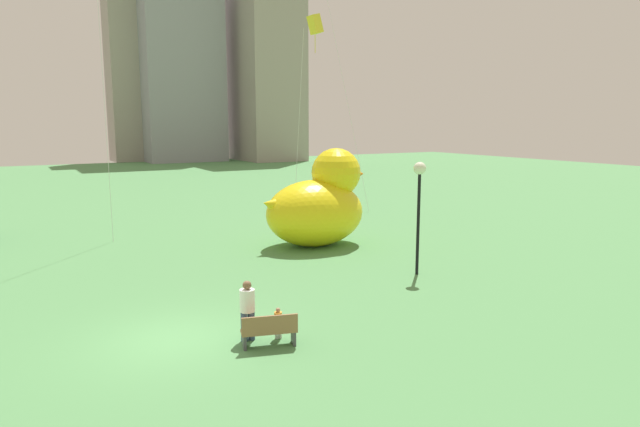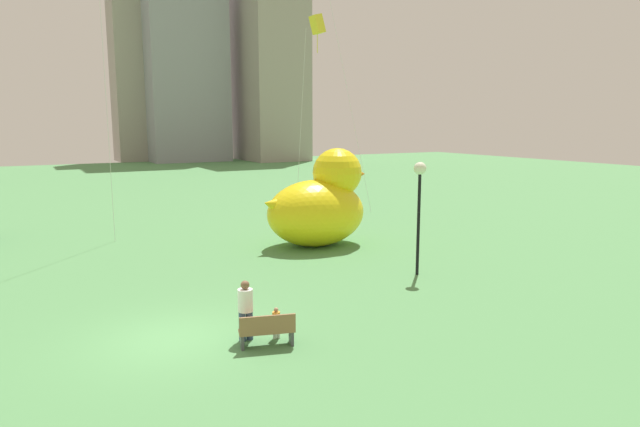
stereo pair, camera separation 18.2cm
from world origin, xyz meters
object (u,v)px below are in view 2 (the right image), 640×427
Objects in this scene: person_adult at (246,308)px; person_child at (276,321)px; kite_yellow at (317,26)px; giant_inflatable_duck at (320,205)px; park_bench at (267,330)px; lamppost at (420,188)px.

person_child is (0.76, -0.29, -0.43)m from person_adult.
person_adult is 23.60m from kite_yellow.
kite_yellow is (4.36, 8.16, 9.65)m from giant_inflatable_duck.
park_bench is 9.14m from lamppost.
person_child is at bearing 43.32° from park_bench.
lamppost is 17.08m from kite_yellow.
lamppost is at bearing 23.25° from person_child.
person_adult is 1.90× the size of person_child.
kite_yellow reaches higher than giant_inflatable_duck.
person_adult is at bearing -124.06° from kite_yellow.
person_child is at bearing -156.75° from lamppost.
lamppost is (7.42, 3.19, 2.88)m from person_child.
park_bench is 12.35m from giant_inflatable_duck.
park_bench is 0.27× the size of giant_inflatable_duck.
giant_inflatable_duck is (7.12, 9.98, 1.49)m from park_bench.
person_adult is at bearing 159.48° from person_child.
kite_yellow is (3.60, 14.52, 8.25)m from lamppost.
lamppost is (0.76, -6.37, 1.41)m from giant_inflatable_duck.
person_adult is 0.38× the size of lamppost.
lamppost is at bearing -83.20° from giant_inflatable_duck.
park_bench is 1.75× the size of person_child.
lamppost is at bearing 24.67° from park_bench.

